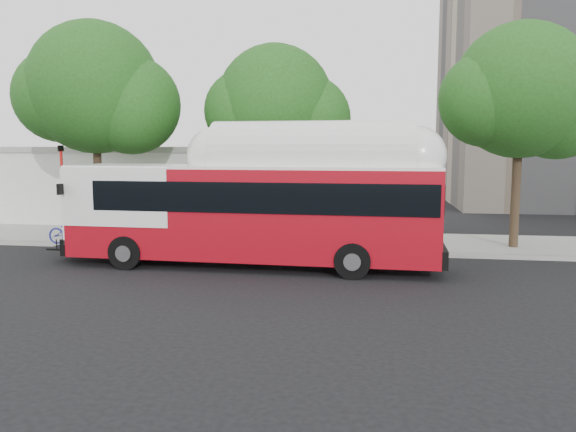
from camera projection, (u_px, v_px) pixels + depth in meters
ground at (274, 274)px, 18.81m from camera, size 120.00×120.00×0.00m
sidewalk at (299, 240)px, 25.18m from camera, size 60.00×5.00×0.15m
curb_strip at (291, 251)px, 22.63m from camera, size 60.00×0.30×0.15m
red_curb_segment at (219, 249)px, 23.07m from camera, size 10.00×0.32×0.16m
street_tree_left at (105, 93)px, 24.73m from camera, size 6.67×5.80×9.74m
street_tree_mid at (285, 108)px, 24.12m from camera, size 5.75×5.00×8.62m
street_tree_right at (532, 96)px, 22.38m from camera, size 6.21×5.40×9.18m
low_commercial_bldg at (89, 181)px, 34.37m from camera, size 16.20×10.20×4.25m
transit_bus at (254, 213)px, 19.81m from camera, size 14.01×3.32×4.12m
signal_pole at (63, 195)px, 24.07m from camera, size 0.12×0.41×4.31m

